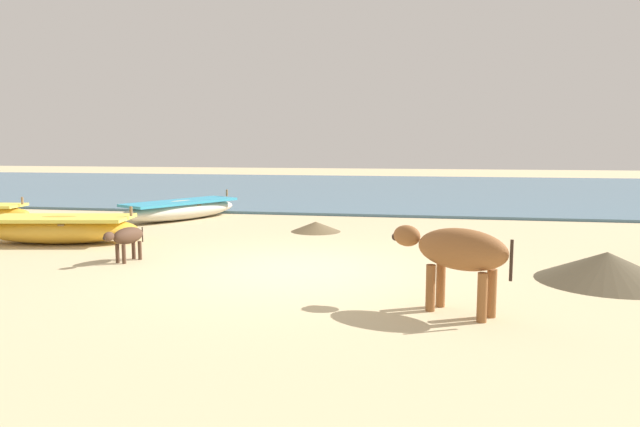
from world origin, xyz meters
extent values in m
plane|color=#CCB789|center=(0.00, 0.00, 0.00)|extent=(80.00, 80.00, 0.00)
cube|color=slate|center=(0.00, 17.10, 0.04)|extent=(60.00, 20.00, 0.08)
cylinder|color=olive|center=(-8.50, 4.46, 0.56)|extent=(0.06, 0.06, 0.20)
ellipsoid|color=beige|center=(-4.50, 5.57, 0.26)|extent=(2.68, 3.72, 0.53)
cube|color=#3399BF|center=(-4.50, 5.57, 0.49)|extent=(2.46, 3.33, 0.07)
cube|color=olive|center=(-4.37, 5.81, 0.41)|extent=(0.86, 0.54, 0.04)
cylinder|color=olive|center=(-3.70, 7.05, 0.63)|extent=(0.06, 0.06, 0.20)
ellipsoid|color=gold|center=(-5.41, 1.60, 0.28)|extent=(3.41, 1.74, 0.57)
cube|color=#EAD84C|center=(-5.41, 1.60, 0.52)|extent=(3.02, 1.64, 0.07)
cube|color=olive|center=(-5.17, 1.65, 0.44)|extent=(0.30, 0.99, 0.04)
cylinder|color=olive|center=(-3.93, 1.88, 0.67)|extent=(0.06, 0.06, 0.20)
ellipsoid|color=brown|center=(2.51, -2.02, 0.80)|extent=(1.24, 0.99, 0.51)
ellipsoid|color=brown|center=(1.84, -1.63, 0.88)|extent=(0.45, 0.39, 0.27)
sphere|color=#2D2119|center=(1.70, -1.55, 0.85)|extent=(0.14, 0.14, 0.11)
cylinder|color=brown|center=(2.15, -1.96, 0.29)|extent=(0.12, 0.12, 0.58)
cylinder|color=brown|center=(2.28, -1.74, 0.29)|extent=(0.12, 0.12, 0.58)
cylinder|color=brown|center=(2.73, -2.30, 0.29)|extent=(0.12, 0.12, 0.58)
cylinder|color=brown|center=(2.86, -2.08, 0.29)|extent=(0.12, 0.12, 0.58)
cylinder|color=#2D2119|center=(3.03, -2.33, 0.74)|extent=(0.04, 0.04, 0.48)
ellipsoid|color=#4C3323|center=(-3.05, 0.14, 0.46)|extent=(0.43, 0.72, 0.29)
ellipsoid|color=#4C3323|center=(-3.16, -0.29, 0.51)|extent=(0.19, 0.25, 0.16)
sphere|color=#2D2119|center=(-3.18, -0.38, 0.49)|extent=(0.07, 0.07, 0.06)
cylinder|color=#4C3323|center=(-3.02, -0.06, 0.17)|extent=(0.07, 0.07, 0.33)
cylinder|color=#4C3323|center=(-3.17, -0.03, 0.17)|extent=(0.07, 0.07, 0.33)
cylinder|color=#4C3323|center=(-2.93, 0.31, 0.17)|extent=(0.07, 0.07, 0.33)
cylinder|color=#4C3323|center=(-3.07, 0.35, 0.17)|extent=(0.07, 0.07, 0.33)
cylinder|color=#2D2119|center=(-2.96, 0.48, 0.43)|extent=(0.02, 0.02, 0.27)
cone|color=brown|center=(4.76, 0.06, 0.23)|extent=(2.88, 2.88, 0.45)
cone|color=brown|center=(-0.46, 4.13, 0.12)|extent=(1.39, 1.39, 0.24)
camera|label=1|loc=(2.05, -8.92, 2.04)|focal=31.92mm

